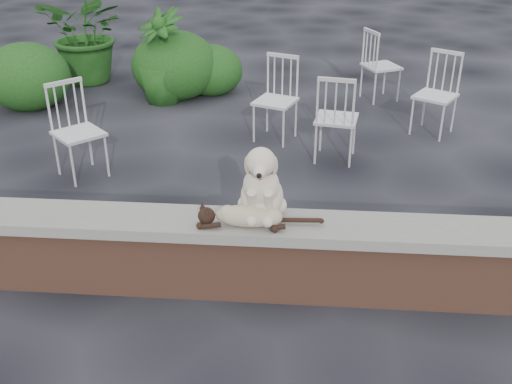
# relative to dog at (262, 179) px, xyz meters

# --- Properties ---
(ground) EXTENTS (60.00, 60.00, 0.00)m
(ground) POSITION_rel_dog_xyz_m (0.35, -0.09, -0.86)
(ground) COLOR black
(ground) RESTS_ON ground
(brick_wall) EXTENTS (6.00, 0.30, 0.50)m
(brick_wall) POSITION_rel_dog_xyz_m (0.35, -0.09, -0.61)
(brick_wall) COLOR brown
(brick_wall) RESTS_ON ground
(capstone) EXTENTS (6.20, 0.40, 0.08)m
(capstone) POSITION_rel_dog_xyz_m (0.35, -0.09, -0.32)
(capstone) COLOR slate
(capstone) RESTS_ON brick_wall
(dog) EXTENTS (0.37, 0.49, 0.57)m
(dog) POSITION_rel_dog_xyz_m (0.00, 0.00, 0.00)
(dog) COLOR beige
(dog) RESTS_ON capstone
(cat) EXTENTS (1.00, 0.24, 0.17)m
(cat) POSITION_rel_dog_xyz_m (-0.08, -0.15, -0.20)
(cat) COLOR tan
(cat) RESTS_ON capstone
(chair_c) EXTENTS (0.64, 0.64, 0.94)m
(chair_c) POSITION_rel_dog_xyz_m (0.61, 2.30, -0.39)
(chair_c) COLOR silver
(chair_c) RESTS_ON ground
(chair_a) EXTENTS (0.79, 0.79, 0.94)m
(chair_a) POSITION_rel_dog_xyz_m (-1.91, 1.69, -0.39)
(chair_a) COLOR silver
(chair_a) RESTS_ON ground
(chair_d) EXTENTS (0.77, 0.77, 0.94)m
(chair_d) POSITION_rel_dog_xyz_m (1.77, 3.12, -0.39)
(chair_d) COLOR silver
(chair_d) RESTS_ON ground
(chair_b) EXTENTS (0.72, 0.72, 0.94)m
(chair_b) POSITION_rel_dog_xyz_m (-0.05, 2.80, -0.39)
(chair_b) COLOR silver
(chair_b) RESTS_ON ground
(chair_e) EXTENTS (0.74, 0.74, 0.94)m
(chair_e) POSITION_rel_dog_xyz_m (1.28, 4.32, -0.39)
(chair_e) COLOR silver
(chair_e) RESTS_ON ground
(potted_plant_a) EXTENTS (1.54, 1.42, 1.44)m
(potted_plant_a) POSITION_rel_dog_xyz_m (-2.82, 4.81, -0.14)
(potted_plant_a) COLOR #164413
(potted_plant_a) RESTS_ON ground
(potted_plant_b) EXTENTS (0.95, 0.95, 1.21)m
(potted_plant_b) POSITION_rel_dog_xyz_m (-1.59, 4.02, -0.26)
(potted_plant_b) COLOR #164413
(potted_plant_b) RESTS_ON ground
(shrubbery) EXTENTS (3.26, 1.66, 0.93)m
(shrubbery) POSITION_rel_dog_xyz_m (-2.05, 4.08, -0.48)
(shrubbery) COLOR #164413
(shrubbery) RESTS_ON ground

